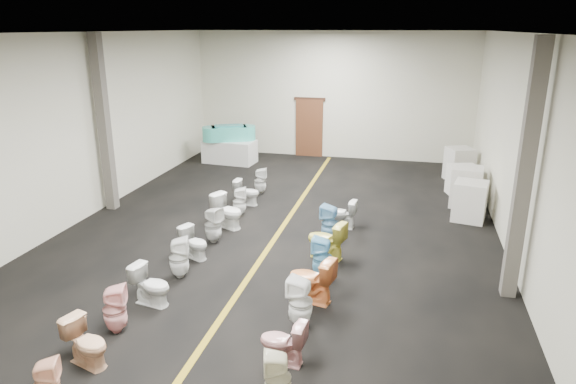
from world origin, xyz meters
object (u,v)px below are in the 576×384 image
at_px(bathtub, 229,133).
at_px(toilet_left_3, 115,309).
at_px(toilet_left_7, 213,225).
at_px(toilet_left_11, 260,181).
at_px(toilet_right_2, 278,379).
at_px(appliance_crate_d, 459,164).
at_px(toilet_right_4, 300,302).
at_px(appliance_crate_a, 470,201).
at_px(toilet_left_8, 228,211).
at_px(toilet_left_10, 247,192).
at_px(toilet_right_6, 322,258).
at_px(appliance_crate_b, 466,187).
at_px(appliance_crate_c, 463,181).
at_px(toilet_left_2, 87,343).
at_px(display_table, 230,152).
at_px(toilet_left_9, 239,202).
at_px(toilet_right_3, 283,342).
at_px(toilet_right_9, 342,214).
at_px(toilet_right_7, 326,240).
at_px(toilet_right_8, 330,223).
at_px(toilet_left_4, 151,285).
at_px(toilet_left_5, 179,258).
at_px(toilet_right_5, 311,279).
at_px(toilet_left_6, 195,243).

relative_size(bathtub, toilet_left_3, 2.18).
distance_m(toilet_left_7, toilet_left_11, 3.65).
distance_m(toilet_left_11, toilet_right_2, 8.75).
xyz_separation_m(appliance_crate_d, toilet_right_4, (-3.07, -9.25, -0.09)).
xyz_separation_m(appliance_crate_a, toilet_left_8, (-5.68, -1.88, -0.08)).
distance_m(toilet_left_10, toilet_right_6, 4.62).
bearing_deg(toilet_left_8, toilet_left_3, -158.47).
bearing_deg(appliance_crate_b, appliance_crate_c, 90.00).
bearing_deg(toilet_left_2, display_table, 27.40).
bearing_deg(toilet_left_9, appliance_crate_c, -76.45).
relative_size(appliance_crate_b, toilet_right_2, 1.42).
xyz_separation_m(appliance_crate_d, toilet_right_3, (-3.11, -10.25, -0.18)).
relative_size(display_table, toilet_right_9, 2.56).
distance_m(toilet_left_11, toilet_right_4, 7.00).
distance_m(appliance_crate_a, appliance_crate_b, 1.08).
relative_size(display_table, toilet_left_8, 2.21).
bearing_deg(toilet_right_9, display_table, -132.17).
bearing_deg(toilet_right_7, appliance_crate_d, 169.51).
bearing_deg(toilet_right_9, toilet_right_8, -3.36).
bearing_deg(toilet_left_4, toilet_left_2, -172.24).
relative_size(toilet_left_5, toilet_right_6, 0.99).
distance_m(toilet_left_9, toilet_right_5, 4.63).
bearing_deg(toilet_right_9, toilet_left_9, -88.81).
bearing_deg(appliance_crate_c, appliance_crate_b, -90.00).
height_order(display_table, toilet_left_7, toilet_left_7).
relative_size(bathtub, toilet_right_9, 2.49).
bearing_deg(toilet_left_7, toilet_left_11, 18.35).
bearing_deg(appliance_crate_d, toilet_left_8, -136.14).
bearing_deg(toilet_left_6, toilet_left_7, 18.95).
bearing_deg(toilet_right_5, toilet_right_9, -168.14).
bearing_deg(toilet_right_6, toilet_left_4, -57.18).
bearing_deg(toilet_left_11, toilet_right_2, -169.56).
xyz_separation_m(toilet_left_4, toilet_right_7, (2.63, 2.55, 0.05)).
height_order(toilet_left_5, toilet_right_7, same).
height_order(toilet_left_2, toilet_right_5, toilet_right_5).
distance_m(toilet_left_4, toilet_left_8, 3.72).
distance_m(toilet_left_8, toilet_right_9, 2.73).
distance_m(appliance_crate_b, toilet_left_2, 10.24).
bearing_deg(toilet_left_6, bathtub, 38.91).
bearing_deg(toilet_right_2, toilet_right_8, 166.93).
bearing_deg(toilet_right_5, toilet_left_5, -83.85).
relative_size(display_table, toilet_left_9, 2.42).
bearing_deg(toilet_left_2, toilet_right_8, -9.20).
xyz_separation_m(bathtub, toilet_right_4, (4.66, -9.68, -0.64)).
height_order(appliance_crate_c, toilet_left_8, appliance_crate_c).
bearing_deg(toilet_left_11, toilet_left_3, 170.97).
bearing_deg(toilet_right_2, toilet_right_6, 165.77).
xyz_separation_m(toilet_right_7, toilet_right_8, (-0.06, 0.90, 0.02)).
xyz_separation_m(toilet_left_6, toilet_left_7, (0.08, 0.85, 0.08)).
bearing_deg(toilet_left_6, toilet_right_3, -114.13).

